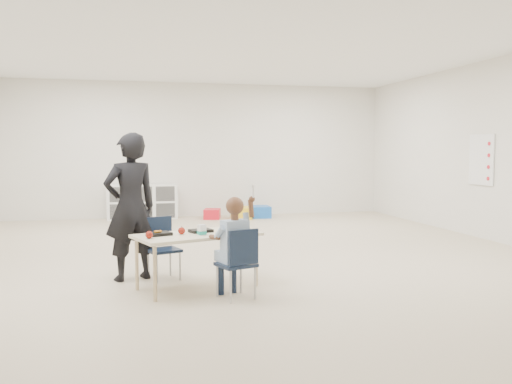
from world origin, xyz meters
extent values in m
plane|color=beige|center=(0.00, 0.00, 0.00)|extent=(9.00, 9.00, 0.00)
plane|color=white|center=(0.00, 0.00, 2.80)|extent=(9.00, 9.00, 0.00)
cube|color=white|center=(0.00, 4.50, 1.40)|extent=(8.00, 0.02, 2.80)
cube|color=white|center=(0.00, -4.50, 1.40)|extent=(8.00, 0.02, 2.80)
cube|color=white|center=(4.00, 0.00, 1.40)|extent=(0.02, 9.00, 2.80)
cube|color=beige|center=(-0.78, -1.52, 0.54)|extent=(1.35, 0.97, 0.03)
cube|color=black|center=(-0.73, -1.44, 0.57)|extent=(0.26, 0.22, 0.03)
cube|color=black|center=(-1.16, -1.56, 0.57)|extent=(0.26, 0.22, 0.03)
cube|color=white|center=(-0.75, -1.64, 0.61)|extent=(0.09, 0.09, 0.10)
ellipsoid|color=tan|center=(-0.46, -1.53, 0.59)|extent=(0.09, 0.09, 0.07)
sphere|color=maroon|center=(-0.94, -1.54, 0.60)|extent=(0.07, 0.07, 0.07)
sphere|color=maroon|center=(-1.26, -1.73, 0.60)|extent=(0.07, 0.07, 0.07)
cube|color=white|center=(-1.20, 4.28, 0.35)|extent=(1.40, 0.40, 0.70)
cube|color=white|center=(3.98, 0.60, 1.25)|extent=(0.02, 0.60, 0.80)
imported|color=black|center=(-1.43, -1.00, 0.79)|extent=(0.68, 0.56, 1.59)
cube|color=red|center=(0.19, 3.97, 0.10)|extent=(0.41, 0.47, 0.20)
cube|color=yellow|center=(0.76, 3.84, 0.12)|extent=(0.41, 0.51, 0.24)
cube|color=blue|center=(1.20, 3.97, 0.12)|extent=(0.40, 0.50, 0.24)
camera|label=1|loc=(-1.43, -6.93, 1.40)|focal=38.00mm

